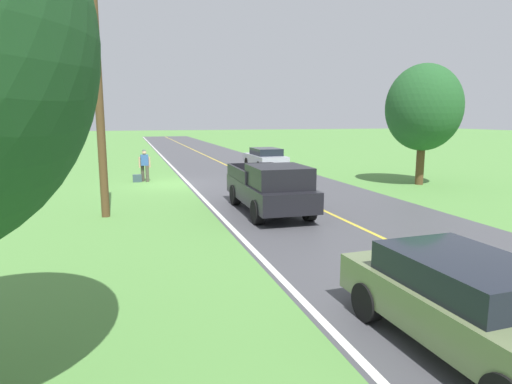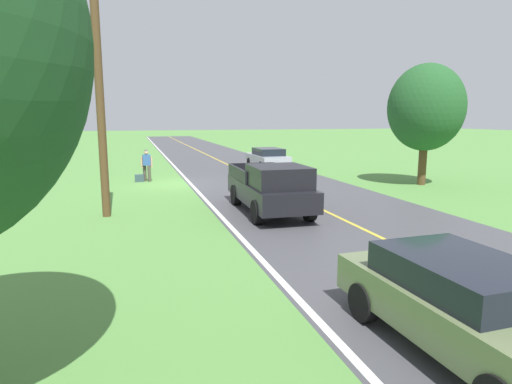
{
  "view_description": "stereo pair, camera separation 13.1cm",
  "coord_description": "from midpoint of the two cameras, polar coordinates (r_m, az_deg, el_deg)",
  "views": [
    {
      "loc": [
        2.26,
        22.78,
        3.42
      ],
      "look_at": [
        -1.6,
        9.87,
        1.11
      ],
      "focal_mm": 30.5,
      "sensor_mm": 36.0,
      "label": 1
    },
    {
      "loc": [
        2.14,
        22.81,
        3.42
      ],
      "look_at": [
        -1.6,
        9.87,
        1.11
      ],
      "focal_mm": 30.5,
      "sensor_mm": 36.0,
      "label": 2
    }
  ],
  "objects": [
    {
      "name": "sedan_ahead_same_lane",
      "position": [
        7.21,
        25.85,
        -13.0
      ],
      "size": [
        2.05,
        4.46,
        1.41
      ],
      "color": "#66754C",
      "rests_on": "ground"
    },
    {
      "name": "utility_pole_roadside",
      "position": [
        15.81,
        -20.15,
        11.65
      ],
      "size": [
        0.28,
        0.28,
        8.23
      ],
      "primitive_type": "cylinder",
      "color": "brown",
      "rests_on": "ground"
    },
    {
      "name": "ground_plane",
      "position": [
        23.16,
        -11.0,
        1.04
      ],
      "size": [
        200.0,
        200.0,
        0.0
      ],
      "primitive_type": "plane",
      "color": "#568E42"
    },
    {
      "name": "hitchhiker_walking",
      "position": [
        24.28,
        -14.57,
        3.63
      ],
      "size": [
        0.62,
        0.51,
        1.75
      ],
      "color": "#4C473D",
      "rests_on": "ground"
    },
    {
      "name": "tree_far_side_near",
      "position": [
        23.87,
        20.99,
        10.27
      ],
      "size": [
        3.78,
        3.78,
        6.1
      ],
      "color": "brown",
      "rests_on": "ground"
    },
    {
      "name": "road_surface",
      "position": [
        24.06,
        0.21,
        1.55
      ],
      "size": [
        8.15,
        120.0,
        0.0
      ],
      "primitive_type": "cube",
      "color": "#47474C",
      "rests_on": "ground"
    },
    {
      "name": "lane_centre_line",
      "position": [
        24.06,
        0.21,
        1.55
      ],
      "size": [
        0.14,
        117.6,
        0.0
      ],
      "primitive_type": "cube",
      "color": "gold",
      "rests_on": "ground"
    },
    {
      "name": "pickup_truck_passing",
      "position": [
        15.6,
        1.74,
        0.65
      ],
      "size": [
        2.19,
        5.44,
        1.82
      ],
      "color": "black",
      "rests_on": "ground"
    },
    {
      "name": "lane_edge_line",
      "position": [
        23.25,
        -9.02,
        1.14
      ],
      "size": [
        0.16,
        117.6,
        0.0
      ],
      "primitive_type": "cube",
      "color": "silver",
      "rests_on": "ground"
    },
    {
      "name": "sedan_near_oncoming",
      "position": [
        29.42,
        1.11,
        4.51
      ],
      "size": [
        1.97,
        4.42,
        1.41
      ],
      "color": "#B2B7C1",
      "rests_on": "ground"
    },
    {
      "name": "suitcase_carried",
      "position": [
        24.26,
        -15.46,
        1.74
      ],
      "size": [
        0.47,
        0.22,
        0.41
      ],
      "primitive_type": "cube",
      "rotation": [
        0.0,
        0.0,
        1.62
      ],
      "color": "#384C56",
      "rests_on": "ground"
    }
  ]
}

